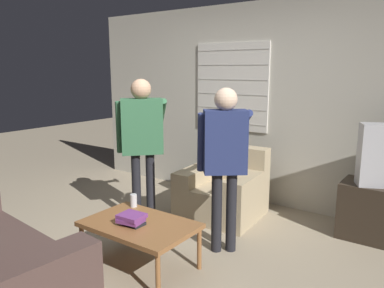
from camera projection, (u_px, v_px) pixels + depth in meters
ground_plane at (150, 258)px, 3.48m from camera, size 16.00×16.00×0.00m
wall_back at (251, 104)px, 4.86m from camera, size 5.20×0.08×2.55m
armchair_beige at (224, 190)px, 4.47m from camera, size 0.94×0.90×0.80m
coffee_table at (140, 227)px, 3.25m from camera, size 0.96×0.63×0.42m
person_left_standing at (142, 133)px, 4.11m from camera, size 0.51×0.78×1.63m
person_right_standing at (225, 151)px, 3.45m from camera, size 0.49×0.77×1.56m
book_stack at (132, 219)px, 3.19m from camera, size 0.23×0.20×0.09m
soda_can at (134, 200)px, 3.61m from camera, size 0.07×0.07×0.13m
spare_remote at (140, 220)px, 3.28m from camera, size 0.10×0.13×0.02m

